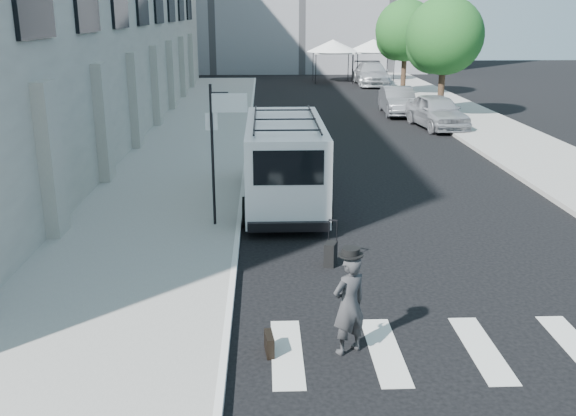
{
  "coord_description": "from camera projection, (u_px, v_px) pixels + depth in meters",
  "views": [
    {
      "loc": [
        -1.33,
        -12.24,
        5.32
      ],
      "look_at": [
        -0.84,
        0.77,
        1.3
      ],
      "focal_mm": 40.0,
      "sensor_mm": 36.0,
      "label": 1
    }
  ],
  "objects": [
    {
      "name": "tree_far",
      "position": [
        404.0,
        33.0,
        40.24
      ],
      "size": [
        3.8,
        3.83,
        6.03
      ],
      "color": "black",
      "rests_on": "ground"
    },
    {
      "name": "cargo_van",
      "position": [
        284.0,
        161.0,
        18.14
      ],
      "size": [
        2.28,
        6.4,
        2.4
      ],
      "rotation": [
        0.0,
        0.0,
        -0.0
      ],
      "color": "silver",
      "rests_on": "ground"
    },
    {
      "name": "sidewalk_right",
      "position": [
        466.0,
        118.0,
        32.7
      ],
      "size": [
        4.0,
        56.0,
        0.15
      ],
      "primitive_type": "cube",
      "color": "gray",
      "rests_on": "ground"
    },
    {
      "name": "briefcase",
      "position": [
        269.0,
        344.0,
        10.34
      ],
      "size": [
        0.17,
        0.45,
        0.34
      ],
      "primitive_type": "cube",
      "rotation": [
        0.0,
        0.0,
        0.11
      ],
      "color": "black",
      "rests_on": "ground"
    },
    {
      "name": "sidewalk_left",
      "position": [
        198.0,
        134.0,
        28.41
      ],
      "size": [
        4.5,
        48.0,
        0.15
      ],
      "primitive_type": "cube",
      "color": "gray",
      "rests_on": "ground"
    },
    {
      "name": "parked_car_b",
      "position": [
        398.0,
        101.0,
        34.06
      ],
      "size": [
        1.7,
        4.43,
        1.44
      ],
      "primitive_type": "imported",
      "rotation": [
        0.0,
        0.0,
        -0.04
      ],
      "color": "slate",
      "rests_on": "ground"
    },
    {
      "name": "suitcase",
      "position": [
        331.0,
        254.0,
        13.91
      ],
      "size": [
        0.33,
        0.41,
        1.0
      ],
      "rotation": [
        0.0,
        0.0,
        -0.34
      ],
      "color": "black",
      "rests_on": "ground"
    },
    {
      "name": "sign_pole",
      "position": [
        221.0,
        126.0,
        15.49
      ],
      "size": [
        1.03,
        0.07,
        3.5
      ],
      "color": "black",
      "rests_on": "sidewalk_left"
    },
    {
      "name": "tent_right",
      "position": [
        373.0,
        46.0,
        49.52
      ],
      "size": [
        4.0,
        4.0,
        3.2
      ],
      "color": "black",
      "rests_on": "ground"
    },
    {
      "name": "ground",
      "position": [
        330.0,
        278.0,
        13.31
      ],
      "size": [
        120.0,
        120.0,
        0.0
      ],
      "primitive_type": "plane",
      "color": "black",
      "rests_on": "ground"
    },
    {
      "name": "parked_car_a",
      "position": [
        437.0,
        111.0,
        30.1
      ],
      "size": [
        2.41,
        4.79,
        1.57
      ],
      "primitive_type": "imported",
      "rotation": [
        0.0,
        0.0,
        0.12
      ],
      "color": "#9A9CA1",
      "rests_on": "ground"
    },
    {
      "name": "businessman",
      "position": [
        349.0,
        305.0,
        10.19
      ],
      "size": [
        0.73,
        0.66,
        1.68
      ],
      "primitive_type": "imported",
      "rotation": [
        0.0,
        0.0,
        3.67
      ],
      "color": "#303032",
      "rests_on": "ground"
    },
    {
      "name": "tree_near",
      "position": [
        442.0,
        39.0,
        31.64
      ],
      "size": [
        3.8,
        3.83,
        6.03
      ],
      "color": "black",
      "rests_on": "ground"
    },
    {
      "name": "parked_car_c",
      "position": [
        372.0,
        74.0,
        47.43
      ],
      "size": [
        2.43,
        5.73,
        1.65
      ],
      "primitive_type": "imported",
      "rotation": [
        0.0,
        0.0,
        -0.02
      ],
      "color": "#A4A8AC",
      "rests_on": "ground"
    },
    {
      "name": "tent_left",
      "position": [
        333.0,
        46.0,
        48.93
      ],
      "size": [
        4.0,
        4.0,
        3.2
      ],
      "color": "black",
      "rests_on": "ground"
    }
  ]
}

